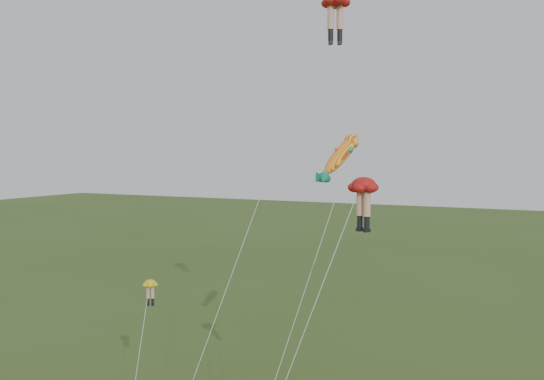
% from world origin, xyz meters
% --- Properties ---
extents(legs_kite_red_high, '(5.55, 13.00, 24.39)m').
position_xyz_m(legs_kite_red_high, '(2.15, 10.40, 23.48)').
color(legs_kite_red_high, '#B01412').
rests_on(legs_kite_red_high, ground).
extents(legs_kite_red_mid, '(4.88, 6.39, 14.34)m').
position_xyz_m(legs_kite_red_mid, '(6.54, 1.98, 13.57)').
color(legs_kite_red_mid, '#B01412').
rests_on(legs_kite_red_mid, ground).
extents(legs_kite_yellow, '(4.16, 7.67, 8.20)m').
position_xyz_m(legs_kite_yellow, '(-6.54, 4.58, 7.41)').
color(legs_kite_yellow, gold).
rests_on(legs_kite_yellow, ground).
extents(fish_kite, '(2.46, 11.55, 16.68)m').
position_xyz_m(fish_kite, '(2.96, 9.46, 15.17)').
color(fish_kite, yellow).
rests_on(fish_kite, ground).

